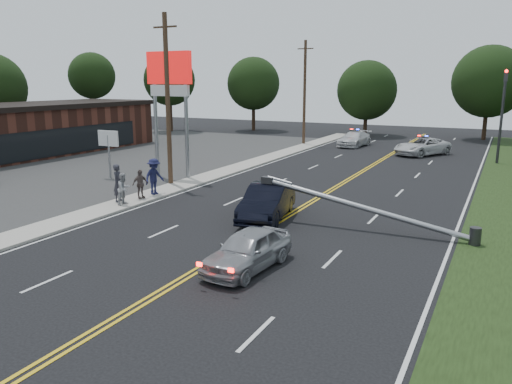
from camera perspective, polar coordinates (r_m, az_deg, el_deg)
The scene contains 23 objects.
ground at distance 16.29m, azimuth -8.56°, elevation -9.93°, with size 120.00×120.00×0.00m, color black.
parking_lot at distance 36.91m, azimuth -25.24°, elevation 1.72°, with size 25.00×60.00×0.01m, color #2D2D2D.
sidewalk at distance 28.77m, azimuth -10.78°, elevation 0.04°, with size 1.80×70.00×0.12m, color #A59F95.
centerline_yellow at distance 24.68m, azimuth 4.93°, elevation -1.98°, with size 0.36×80.00×0.00m, color gold.
pylon_sign at distance 32.56m, azimuth -9.85°, elevation 12.05°, with size 3.20×0.35×8.00m.
small_sign at distance 33.50m, azimuth -16.51°, elevation 5.45°, with size 1.60×0.14×3.10m.
traffic_signal at distance 42.25m, azimuth 26.35°, elevation 8.60°, with size 0.28×0.41×7.05m.
fallen_streetlight at distance 21.39m, azimuth 13.41°, elevation -2.05°, with size 9.36×0.44×1.91m.
utility_pole_mid at distance 30.20m, azimuth -10.06°, elevation 10.28°, with size 1.60×0.28×10.00m.
utility_pole_far at distance 49.61m, azimuth 5.57°, elevation 11.24°, with size 1.60×0.28×10.00m.
tree_3 at distance 61.69m, azimuth -18.25°, elevation 12.49°, with size 5.25×5.25×9.40m.
tree_4 at distance 64.11m, azimuth -9.87°, elevation 12.50°, with size 6.32×6.32×9.47m.
tree_5 at distance 64.11m, azimuth -0.29°, elevation 12.28°, with size 6.58×6.58×9.16m.
tree_6 at distance 59.65m, azimuth 12.55°, elevation 11.27°, with size 6.77×6.77×8.52m.
tree_7 at distance 58.98m, azimuth 25.09°, elevation 11.35°, with size 7.55×7.55×9.90m.
crashed_sedan at distance 22.79m, azimuth 1.28°, elevation -1.14°, with size 1.68×4.81×1.58m, color black.
waiting_sedan at distance 16.79m, azimuth -0.96°, elevation -6.62°, with size 1.59×3.96×1.35m, color #95979D.
emergency_a at distance 44.95m, azimuth 18.45°, elevation 4.96°, with size 2.44×5.29×1.47m, color silver.
emergency_b at distance 49.37m, azimuth 11.16°, elevation 5.97°, with size 1.99×4.90×1.42m, color silver.
bystander_a at distance 26.51m, azimuth -15.46°, elevation 1.01°, with size 0.71×0.46×1.94m, color #2A2932.
bystander_b at distance 25.83m, azimuth -14.88°, elevation 0.37°, with size 0.78×0.61×1.60m, color #9D9DA2.
bystander_c at distance 27.72m, azimuth -11.56°, elevation 1.75°, with size 1.28×0.73×1.97m, color #191B3F.
bystander_d at distance 26.94m, azimuth -13.10°, elevation 0.90°, with size 0.91×0.38×1.55m, color #5E4F4B.
Camera 1 is at (8.83, -12.20, 6.20)m, focal length 35.00 mm.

